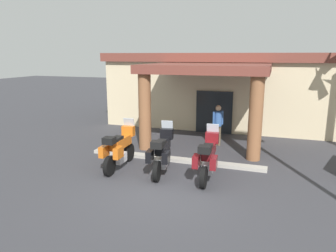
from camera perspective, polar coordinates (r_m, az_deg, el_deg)
ground_plane at (r=9.46m, az=-0.66°, el=-11.29°), size 80.00×80.00×0.00m
motel_building at (r=18.94m, az=10.16°, el=6.96°), size 12.51×11.05×3.93m
motorcycle_orange at (r=11.01m, az=-8.77°, el=-4.06°), size 0.71×2.21×1.61m
motorcycle_black at (r=10.46m, az=-1.08°, el=-4.82°), size 0.80×2.21×1.61m
motorcycle_maroon at (r=10.04m, az=7.22°, el=-5.67°), size 0.72×2.21×1.61m
pedestrian at (r=13.67m, az=8.96°, el=0.64°), size 0.40×0.40×1.76m
curb_strip at (r=11.81m, az=1.10°, el=-6.00°), size 6.63×0.36×0.12m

